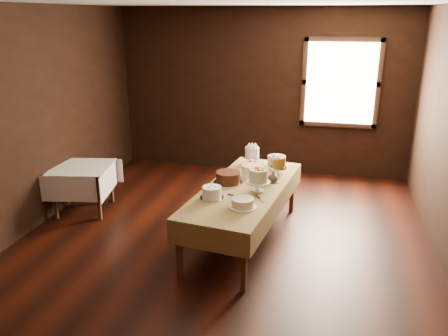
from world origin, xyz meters
The scene contains 23 objects.
floor centered at (0.00, 0.00, 0.00)m, with size 5.00×6.00×0.01m, color black.
ceiling centered at (0.00, 0.00, 2.80)m, with size 5.00×6.00×0.01m, color beige.
wall_back centered at (0.00, 3.00, 1.40)m, with size 5.00×0.02×2.80m, color black.
wall_front centered at (0.00, -3.00, 1.40)m, with size 5.00×0.02×2.80m, color black.
wall_left centered at (-2.50, 0.00, 1.40)m, with size 0.02×6.00×2.80m, color black.
window centered at (1.30, 2.94, 1.60)m, with size 1.10×0.05×1.30m, color #FFEABF.
display_table centered at (0.23, 0.27, 0.65)m, with size 1.19×2.37×0.70m.
side_table centered at (-2.15, 0.63, 0.58)m, with size 0.93×0.93×0.66m.
cake_meringue centered at (0.16, 1.19, 0.81)m, with size 0.23×0.23×0.25m.
cake_speckled centered at (0.51, 1.14, 0.77)m, with size 0.34×0.34×0.15m.
cake_lattice centered at (0.24, 0.73, 0.76)m, with size 0.33×0.33×0.12m.
cake_caramel centered at (0.58, 0.80, 0.81)m, with size 0.22×0.22×0.25m.
cake_chocolate centered at (0.01, 0.37, 0.77)m, with size 0.42×0.42×0.14m.
cake_flowers centered at (0.42, 0.18, 0.83)m, with size 0.30×0.30×0.29m.
cake_swirl centered at (-0.06, -0.15, 0.77)m, with size 0.27×0.27×0.14m.
cake_cream centered at (0.33, -0.32, 0.75)m, with size 0.34×0.34×0.11m.
cake_server_a centered at (0.25, -0.04, 0.70)m, with size 0.24×0.03×0.01m, color silver.
cake_server_b centered at (0.50, -0.09, 0.70)m, with size 0.24×0.03×0.01m, color silver.
cake_server_c centered at (0.24, 0.56, 0.70)m, with size 0.24×0.03×0.01m, color silver.
cake_server_d centered at (0.54, 0.46, 0.70)m, with size 0.24×0.03×0.01m, color silver.
cake_server_e centered at (-0.04, 0.04, 0.70)m, with size 0.24×0.03×0.01m, color silver.
flower_vase centered at (0.54, 0.54, 0.77)m, with size 0.13×0.13×0.13m, color #2D2823.
flower_bouquet centered at (0.54, 0.54, 0.95)m, with size 0.14×0.14×0.20m, color white, non-canonical shape.
Camera 1 is at (1.17, -4.69, 2.67)m, focal length 36.17 mm.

